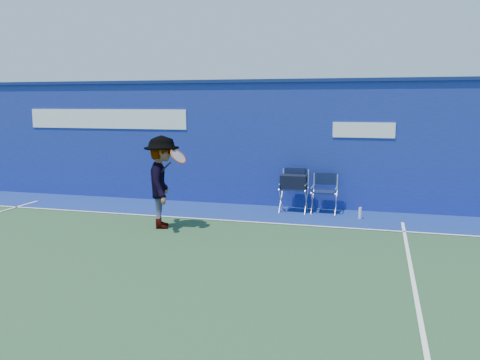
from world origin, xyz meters
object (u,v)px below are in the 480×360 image
(directors_chair_left, at_px, (294,193))
(water_bottle, at_px, (360,213))
(tennis_player, at_px, (162,182))
(directors_chair_right, at_px, (324,201))

(directors_chair_left, relative_size, water_bottle, 3.91)
(water_bottle, xyz_separation_m, tennis_player, (-3.86, -1.83, 0.81))
(tennis_player, bearing_deg, water_bottle, 25.41)
(directors_chair_right, relative_size, water_bottle, 3.52)
(directors_chair_left, xyz_separation_m, water_bottle, (1.53, -0.36, -0.30))
(water_bottle, relative_size, tennis_player, 0.14)
(directors_chair_right, bearing_deg, tennis_player, -143.51)
(tennis_player, bearing_deg, directors_chair_left, 43.36)
(directors_chair_left, bearing_deg, water_bottle, -13.39)
(directors_chair_right, height_order, water_bottle, directors_chair_right)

